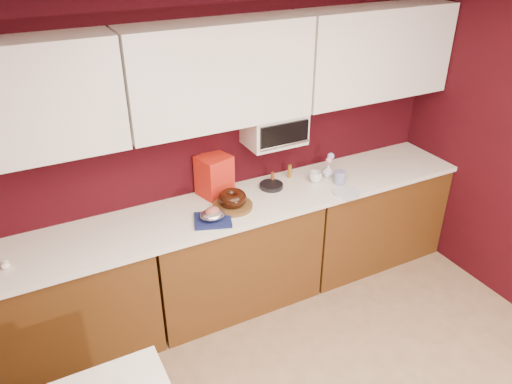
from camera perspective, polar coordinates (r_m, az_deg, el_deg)
The scene contains 29 objects.
ceiling at distance 1.67m, azimuth 26.16°, elevation 16.41°, with size 4.00×4.50×0.02m, color white.
wall_back at distance 3.82m, azimuth -4.96°, elevation 5.14°, with size 4.00×0.02×2.50m, color #33070C.
base_cabinet_left at distance 3.76m, azimuth -21.90°, elevation -12.36°, with size 1.31×0.58×0.86m, color #533010.
base_cabinet_center at distance 3.98m, azimuth -2.70°, elevation -7.34°, with size 1.31×0.58×0.86m, color #533010.
base_cabinet_right at distance 4.60m, azimuth 12.55°, elevation -2.65°, with size 1.31×0.58×0.86m, color #533010.
countertop at distance 3.73m, azimuth -2.86°, elevation -1.76°, with size 4.00×0.62×0.04m, color white.
upper_cabinet_left at distance 3.22m, azimuth -26.88°, elevation 8.95°, with size 1.31×0.33×0.70m, color white.
upper_cabinet_center at distance 3.47m, azimuth -4.29°, elevation 13.26°, with size 1.31×0.33×0.70m, color white.
upper_cabinet_right at distance 4.16m, azimuth 13.40°, elevation 15.22°, with size 1.31×0.33×0.70m, color white.
toaster_oven at distance 3.83m, azimuth 2.07°, elevation 7.34°, with size 0.45×0.30×0.25m, color white.
toaster_oven_door at distance 3.70m, azimuth 3.29°, elevation 6.52°, with size 0.40×0.02×0.18m, color black.
toaster_oven_handle at distance 3.72m, azimuth 3.37°, elevation 5.38°, with size 0.02×0.02×0.42m, color silver.
cake_base at distance 3.69m, azimuth -2.69°, elevation -1.59°, with size 0.30×0.30×0.03m, color brown.
bundt_cake at distance 3.65m, azimuth -2.71°, elevation -0.69°, with size 0.21×0.21×0.08m, color black.
navy_towel at distance 3.53m, azimuth -4.96°, elevation -3.21°, with size 0.26×0.22×0.02m, color #151D50.
foil_ham_nest at distance 3.51m, azimuth -4.99°, elevation -2.59°, with size 0.18×0.15×0.07m, color silver.
roasted_ham at distance 3.50m, azimuth -5.01°, elevation -2.24°, with size 0.11×0.09×0.07m, color #AC574F.
pandoro_box at distance 3.81m, azimuth -4.79°, elevation 1.89°, with size 0.23×0.21×0.32m, color #AE0B17.
dark_pan at distance 3.95m, azimuth 1.76°, elevation 0.72°, with size 0.19×0.19×0.03m, color black.
coffee_mug at distance 4.06m, azimuth 6.83°, elevation 1.83°, with size 0.09×0.09×0.10m, color white.
blue_jar at distance 4.05m, azimuth 9.54°, elevation 1.66°, with size 0.09×0.09×0.11m, color navy.
flower_vase at distance 4.15m, azimuth 8.26°, elevation 2.54°, with size 0.08×0.08×0.12m, color silver.
flower_pink at distance 4.11m, azimuth 8.34°, elevation 3.61°, with size 0.05×0.05×0.05m, color pink.
flower_blue at distance 4.13m, azimuth 8.55°, elevation 4.07°, with size 0.06×0.06×0.06m, color #93ACEC.
china_plate at distance 3.94m, azimuth 10.28°, elevation -0.05°, with size 0.21×0.21×0.01m, color silver.
amber_bottle at distance 4.02m, azimuth 1.91°, elevation 1.67°, with size 0.03×0.03×0.09m, color brown.
egg_left at distance 3.46m, azimuth -26.77°, elevation -7.22°, with size 0.05×0.04×0.04m, color silver.
egg_right at distance 3.43m, azimuth -26.73°, elevation -7.55°, with size 0.06×0.04×0.04m, color white.
amber_bottle_tall at distance 4.10m, azimuth 3.85°, elevation 2.38°, with size 0.03×0.03×0.11m, color brown.
Camera 1 is at (-1.31, -0.99, 2.78)m, focal length 35.00 mm.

